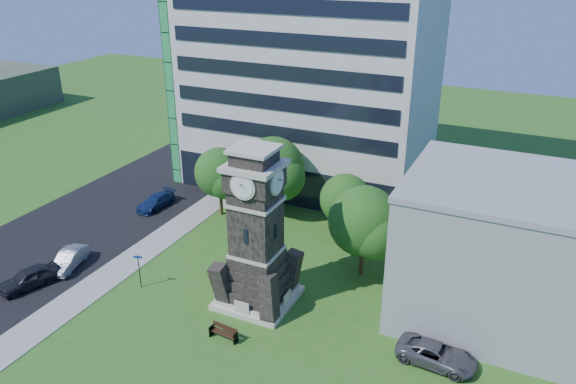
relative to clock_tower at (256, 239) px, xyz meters
The scene contains 16 objects.
ground 6.39m from the clock_tower, 146.32° to the right, with size 160.00×160.00×0.00m, color #2C611B.
sidewalk 13.88m from the clock_tower, 166.50° to the left, with size 3.00×70.00×0.06m, color gray.
street 21.86m from the clock_tower, behind, with size 14.00×80.00×0.02m, color black.
clock_tower is the anchor object (origin of this frame).
office_tall 26.21m from the clock_tower, 104.57° to the left, with size 26.20×15.11×28.60m.
office_low 18.00m from the clock_tower, 19.48° to the left, with size 15.20×12.20×10.40m.
car_street_south 18.66m from the clock_tower, 160.69° to the right, with size 1.86×4.62×1.57m, color black.
car_street_mid 17.25m from the clock_tower, behind, with size 1.52×4.36×1.44m, color gray.
car_street_north 20.37m from the clock_tower, 149.68° to the left, with size 1.88×4.62×1.34m, color navy.
car_east_lot 14.46m from the clock_tower, ahead, with size 2.34×5.08×1.41m, color #515056.
park_bench 6.89m from the clock_tower, 89.31° to the right, with size 2.03×0.54×1.05m.
street_sign 10.07m from the clock_tower, 165.67° to the right, with size 0.69×0.07×2.87m.
tree_nw 15.43m from the clock_tower, 131.37° to the left, with size 5.34×4.85×6.93m.
tree_nc 14.74m from the clock_tower, 111.58° to the left, with size 6.64×6.03×8.03m.
tree_ne 13.00m from the clock_tower, 79.43° to the left, with size 5.12×4.65×5.95m.
tree_east 9.13m from the clock_tower, 49.46° to the left, with size 6.22×5.65×7.62m.
Camera 1 is at (20.21, -29.23, 24.63)m, focal length 35.00 mm.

